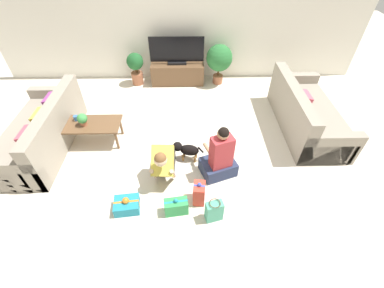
# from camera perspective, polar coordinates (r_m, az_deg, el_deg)

# --- Properties ---
(ground_plane) EXTENTS (16.00, 16.00, 0.00)m
(ground_plane) POSITION_cam_1_polar(r_m,az_deg,el_deg) (4.60, -2.82, -0.74)
(ground_plane) COLOR beige
(wall_back) EXTENTS (8.40, 0.06, 2.60)m
(wall_back) POSITION_cam_1_polar(r_m,az_deg,el_deg) (6.24, -2.79, 25.49)
(wall_back) COLOR white
(wall_back) RESTS_ON ground_plane
(sofa_left) EXTENTS (0.95, 2.08, 0.85)m
(sofa_left) POSITION_cam_1_polar(r_m,az_deg,el_deg) (5.13, -30.40, 2.14)
(sofa_left) COLOR gray
(sofa_left) RESTS_ON ground_plane
(sofa_right) EXTENTS (0.95, 2.08, 0.85)m
(sofa_right) POSITION_cam_1_polar(r_m,az_deg,el_deg) (5.31, 23.83, 6.12)
(sofa_right) COLOR gray
(sofa_right) RESTS_ON ground_plane
(coffee_table) EXTENTS (1.08, 0.52, 0.41)m
(coffee_table) POSITION_cam_1_polar(r_m,az_deg,el_deg) (4.82, -21.85, 3.82)
(coffee_table) COLOR brown
(coffee_table) RESTS_ON ground_plane
(tv_console) EXTENTS (1.23, 0.48, 0.48)m
(tv_console) POSITION_cam_1_polar(r_m,az_deg,el_deg) (6.36, -3.21, 15.50)
(tv_console) COLOR brown
(tv_console) RESTS_ON ground_plane
(tv) EXTENTS (1.23, 0.20, 0.61)m
(tv) POSITION_cam_1_polar(r_m,az_deg,el_deg) (6.14, -3.40, 19.73)
(tv) COLOR black
(tv) RESTS_ON tv_console
(potted_plant_back_right) EXTENTS (0.60, 0.60, 0.93)m
(potted_plant_back_right) POSITION_cam_1_polar(r_m,az_deg,el_deg) (6.20, 6.06, 18.27)
(potted_plant_back_right) COLOR #A36042
(potted_plant_back_right) RESTS_ON ground_plane
(potted_plant_back_left) EXTENTS (0.38, 0.38, 0.75)m
(potted_plant_back_left) POSITION_cam_1_polar(r_m,az_deg,el_deg) (6.33, -12.41, 16.57)
(potted_plant_back_left) COLOR #A36042
(potted_plant_back_left) RESTS_ON ground_plane
(person_kneeling) EXTENTS (0.35, 0.77, 0.75)m
(person_kneeling) POSITION_cam_1_polar(r_m,az_deg,el_deg) (3.93, -6.26, -3.77)
(person_kneeling) COLOR #23232D
(person_kneeling) RESTS_ON ground_plane
(person_sitting) EXTENTS (0.62, 0.59, 0.96)m
(person_sitting) POSITION_cam_1_polar(r_m,az_deg,el_deg) (3.95, 6.15, -3.22)
(person_sitting) COLOR #283351
(person_sitting) RESTS_ON ground_plane
(dog) EXTENTS (0.54, 0.23, 0.34)m
(dog) POSITION_cam_1_polar(r_m,az_deg,el_deg) (4.25, -1.36, -1.20)
(dog) COLOR black
(dog) RESTS_ON ground_plane
(gift_box_a) EXTENTS (0.34, 0.20, 0.29)m
(gift_box_a) POSITION_cam_1_polar(r_m,az_deg,el_deg) (3.66, -3.53, -13.71)
(gift_box_a) COLOR #2D934C
(gift_box_a) RESTS_ON ground_plane
(gift_box_b) EXTENTS (0.37, 0.31, 0.24)m
(gift_box_b) POSITION_cam_1_polar(r_m,az_deg,el_deg) (3.81, -14.27, -13.00)
(gift_box_b) COLOR teal
(gift_box_b) RESTS_ON ground_plane
(gift_box_c) EXTENTS (0.19, 0.24, 0.40)m
(gift_box_c) POSITION_cam_1_polar(r_m,az_deg,el_deg) (3.72, 1.59, -10.83)
(gift_box_c) COLOR red
(gift_box_c) RESTS_ON ground_plane
(gift_bag_a) EXTENTS (0.25, 0.18, 0.36)m
(gift_bag_a) POSITION_cam_1_polar(r_m,az_deg,el_deg) (3.56, 4.94, -14.62)
(gift_bag_a) COLOR #4CA384
(gift_bag_a) RESTS_ON ground_plane
(mug) EXTENTS (0.12, 0.08, 0.09)m
(mug) POSITION_cam_1_polar(r_m,az_deg,el_deg) (4.93, -24.36, 5.28)
(mug) COLOR #386BAD
(mug) RESTS_ON coffee_table
(tabletop_plant) EXTENTS (0.17, 0.17, 0.22)m
(tabletop_plant) POSITION_cam_1_polar(r_m,az_deg,el_deg) (4.72, -23.19, 5.09)
(tabletop_plant) COLOR #A36042
(tabletop_plant) RESTS_ON coffee_table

